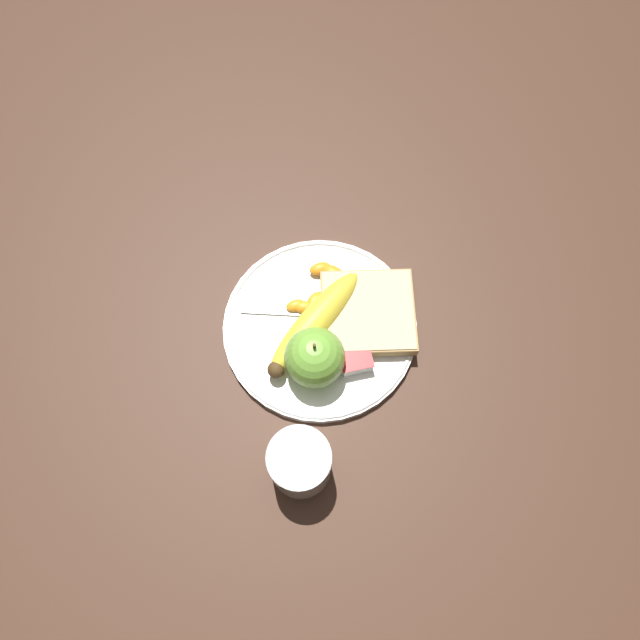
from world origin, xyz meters
TOP-DOWN VIEW (x-y plane):
  - ground_plane at (0.00, 0.00)m, footprint 3.00×3.00m
  - plate at (0.00, 0.00)m, footprint 0.25×0.25m
  - juice_glass at (-0.06, -0.17)m, footprint 0.07×0.07m
  - apple at (-0.02, -0.05)m, footprint 0.08×0.08m
  - banana at (-0.01, -0.00)m, footprint 0.16×0.14m
  - bread_slice at (0.06, 0.00)m, footprint 0.14×0.14m
  - fork at (0.01, 0.02)m, footprint 0.18×0.07m
  - jam_packet at (0.03, -0.06)m, footprint 0.04×0.03m
  - orange_segment_0 at (0.02, 0.08)m, footprint 0.03×0.02m
  - orange_segment_1 at (-0.03, 0.03)m, footprint 0.03×0.02m
  - orange_segment_2 at (0.02, 0.05)m, footprint 0.03×0.04m
  - orange_segment_3 at (0.03, 0.07)m, footprint 0.04×0.04m
  - orange_segment_4 at (0.00, 0.03)m, footprint 0.03×0.03m
  - orange_segment_5 at (-0.02, 0.03)m, footprint 0.03×0.02m
  - orange_segment_6 at (0.04, 0.05)m, footprint 0.03×0.04m

SIDE VIEW (x-z plane):
  - ground_plane at x=0.00m, z-range 0.00..0.00m
  - plate at x=0.00m, z-range 0.00..0.02m
  - fork at x=0.01m, z-range 0.01..0.02m
  - orange_segment_1 at x=-0.03m, z-range 0.01..0.03m
  - orange_segment_5 at x=-0.02m, z-range 0.01..0.03m
  - orange_segment_0 at x=0.02m, z-range 0.01..0.03m
  - orange_segment_4 at x=0.00m, z-range 0.01..0.03m
  - orange_segment_2 at x=0.02m, z-range 0.01..0.03m
  - orange_segment_6 at x=0.04m, z-range 0.01..0.03m
  - orange_segment_3 at x=0.03m, z-range 0.01..0.03m
  - jam_packet at x=0.03m, z-range 0.01..0.03m
  - bread_slice at x=0.06m, z-range 0.01..0.03m
  - banana at x=-0.01m, z-range 0.01..0.05m
  - juice_glass at x=-0.06m, z-range 0.00..0.08m
  - apple at x=-0.02m, z-range 0.01..0.09m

